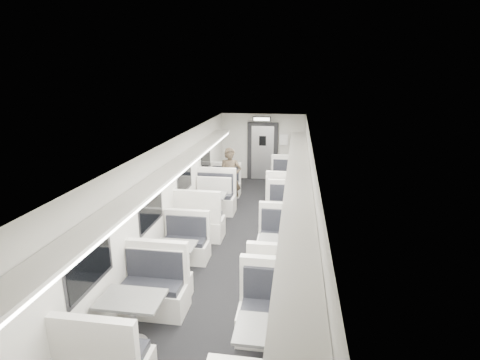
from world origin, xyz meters
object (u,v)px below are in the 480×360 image
(booth_left_d, at_px, (133,321))
(booth_right_d, at_px, (272,355))
(booth_right_a, at_px, (288,190))
(booth_right_b, at_px, (285,218))
(exit_sign, at_px, (262,119))
(booth_right_c, at_px, (281,258))
(booth_left_c, at_px, (175,261))
(vestibule_door, at_px, (263,152))
(booth_left_a, at_px, (221,191))
(booth_left_b, at_px, (207,209))
(passenger, at_px, (230,178))

(booth_left_d, distance_m, booth_right_d, 2.04)
(booth_right_a, bearing_deg, booth_right_d, -90.00)
(booth_right_b, relative_size, exit_sign, 3.26)
(booth_right_b, bearing_deg, booth_right_c, -90.00)
(booth_left_c, bearing_deg, vestibule_door, 82.04)
(booth_left_a, bearing_deg, booth_left_b, -90.00)
(booth_left_c, distance_m, booth_right_c, 2.03)
(booth_right_b, bearing_deg, booth_left_c, -129.29)
(booth_right_a, distance_m, vestibule_door, 2.75)
(booth_right_a, relative_size, booth_right_b, 1.15)
(booth_right_a, distance_m, booth_right_d, 6.94)
(booth_right_b, height_order, passenger, passenger)
(booth_left_b, bearing_deg, booth_right_a, 44.85)
(vestibule_door, bearing_deg, booth_left_c, -97.96)
(booth_right_c, bearing_deg, exit_sign, 98.98)
(booth_left_b, distance_m, booth_right_b, 2.01)
(booth_right_c, bearing_deg, booth_left_d, -132.16)
(booth_left_b, height_order, booth_left_c, booth_left_b)
(booth_left_d, bearing_deg, booth_right_c, 47.84)
(booth_left_a, xyz_separation_m, vestibule_door, (1.00, 2.75, 0.69))
(booth_left_c, relative_size, booth_right_d, 0.87)
(booth_left_d, xyz_separation_m, booth_right_a, (2.00, 6.54, 0.03))
(passenger, height_order, exit_sign, exit_sign)
(booth_left_a, xyz_separation_m, booth_left_b, (0.00, -1.72, 0.07))
(booth_left_c, bearing_deg, booth_right_d, -48.61)
(booth_left_d, relative_size, booth_right_b, 1.08)
(booth_left_a, xyz_separation_m, booth_left_c, (0.00, -4.40, 0.00))
(booth_right_b, relative_size, vestibule_door, 0.96)
(booth_right_c, relative_size, passenger, 1.23)
(booth_left_d, xyz_separation_m, vestibule_door, (1.00, 9.03, 0.65))
(booth_left_b, xyz_separation_m, booth_right_a, (2.00, 1.99, 0.00))
(booth_left_d, height_order, booth_right_d, booth_right_d)
(booth_right_a, bearing_deg, booth_left_c, -113.19)
(booth_left_a, height_order, booth_left_b, booth_left_b)
(booth_left_c, xyz_separation_m, exit_sign, (1.00, 6.66, 1.93))
(booth_left_a, bearing_deg, vestibule_door, 70.04)
(booth_left_c, relative_size, booth_right_a, 0.84)
(vestibule_door, bearing_deg, booth_left_a, -109.96)
(booth_left_d, relative_size, booth_right_d, 0.97)
(booth_left_a, xyz_separation_m, exit_sign, (1.00, 2.27, 1.93))
(booth_left_a, relative_size, booth_right_a, 0.83)
(booth_right_a, bearing_deg, passenger, -158.34)
(passenger, bearing_deg, booth_left_a, 126.68)
(booth_left_b, height_order, booth_right_a, booth_right_a)
(booth_right_d, bearing_deg, booth_right_b, 90.00)
(booth_left_d, distance_m, vestibule_door, 9.10)
(vestibule_door, height_order, exit_sign, exit_sign)
(booth_left_a, xyz_separation_m, booth_right_a, (2.00, 0.27, 0.07))
(booth_left_c, xyz_separation_m, booth_left_d, (0.00, -1.87, 0.04))
(booth_right_b, xyz_separation_m, booth_right_c, (0.00, -2.11, 0.02))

